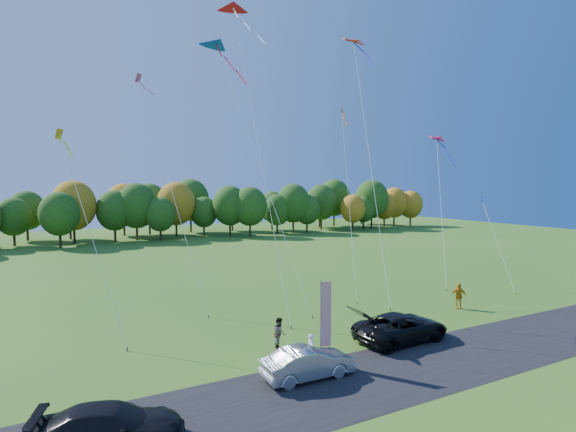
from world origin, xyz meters
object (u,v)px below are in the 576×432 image
silver_sedan (308,363)px  feather_flag (325,313)px  black_suv (401,327)px  person_east (459,296)px

silver_sedan → feather_flag: feather_flag is taller
silver_sedan → feather_flag: (1.51, 0.91, 1.94)m
black_suv → silver_sedan: bearing=102.0°
black_suv → feather_flag: size_ratio=1.33×
silver_sedan → person_east: (15.80, 5.07, 0.20)m
person_east → feather_flag: 14.99m
silver_sedan → black_suv: bearing=-75.6°
person_east → feather_flag: feather_flag is taller
black_suv → silver_sedan: size_ratio=1.30×
silver_sedan → person_east: 16.60m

